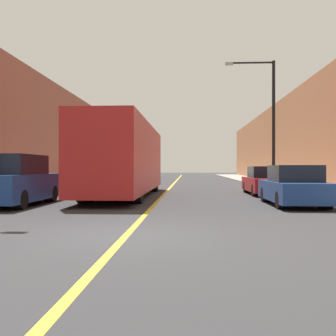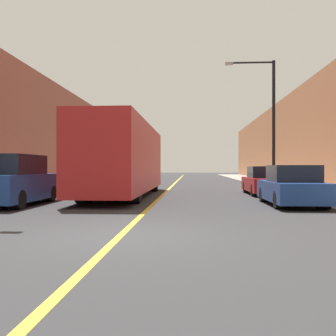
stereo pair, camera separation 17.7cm
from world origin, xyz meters
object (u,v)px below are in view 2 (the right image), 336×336
object	(u,v)px
bus	(125,158)
car_right_mid	(264,182)
car_right_near	(292,187)
parked_suv_left	(13,182)
street_lamp_right	(269,115)

from	to	relation	value
bus	car_right_mid	world-z (taller)	bus
bus	car_right_near	xyz separation A→B (m)	(7.11, -4.40, -1.21)
bus	car_right_mid	distance (m)	7.44
car_right_mid	parked_suv_left	bearing A→B (deg)	-148.38
bus	car_right_mid	bearing A→B (deg)	12.52
parked_suv_left	street_lamp_right	distance (m)	16.10
parked_suv_left	car_right_mid	world-z (taller)	parked_suv_left
bus	car_right_near	size ratio (longest dim) A/B	2.82
parked_suv_left	car_right_near	world-z (taller)	parked_suv_left
bus	car_right_near	bearing A→B (deg)	-31.76
car_right_near	street_lamp_right	size ratio (longest dim) A/B	0.56
car_right_near	street_lamp_right	world-z (taller)	street_lamp_right
car_right_mid	bus	bearing A→B (deg)	-167.48
bus	parked_suv_left	xyz separation A→B (m)	(-3.43, -4.94, -1.00)
parked_suv_left	street_lamp_right	bearing A→B (deg)	41.96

